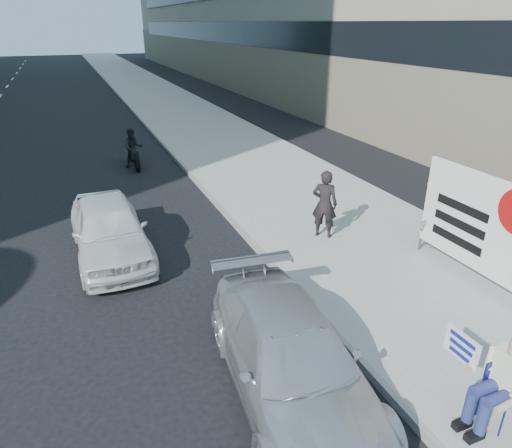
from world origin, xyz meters
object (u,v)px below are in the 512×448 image
jogger (438,211)px  protest_banner (482,224)px  motorcycle (133,150)px  seated_protester (501,378)px  pedestrian_woman (325,204)px  parked_sedan (291,357)px  white_sedan_near (109,229)px

jogger → protest_banner: bearing=56.9°
protest_banner → motorcycle: 12.16m
seated_protester → jogger: jogger is taller
pedestrian_woman → protest_banner: bearing=160.0°
protest_banner → motorcycle: bearing=113.9°
pedestrian_woman → parked_sedan: (-2.92, -4.15, -0.37)m
jogger → parked_sedan: (-4.99, -2.71, -0.41)m
seated_protester → jogger: bearing=56.0°
pedestrian_woman → parked_sedan: 5.09m
pedestrian_woman → protest_banner: size_ratio=0.54×
seated_protester → protest_banner: (2.49, 2.77, 0.53)m
jogger → motorcycle: 10.95m
parked_sedan → motorcycle: 12.27m
seated_protester → protest_banner: bearing=48.1°
pedestrian_woman → white_sedan_near: size_ratio=0.43×
seated_protester → motorcycle: bearing=99.9°
motorcycle → pedestrian_woman: bearing=-67.7°
white_sedan_near → motorcycle: motorcycle is taller
jogger → protest_banner: protest_banner is taller
seated_protester → jogger: (2.91, 4.32, 0.14)m
motorcycle → white_sedan_near: bearing=-102.2°
parked_sedan → white_sedan_near: size_ratio=1.08×
jogger → white_sedan_near: (-6.89, 2.60, -0.36)m
seated_protester → protest_banner: size_ratio=0.43×
protest_banner → motorcycle: size_ratio=1.50×
jogger → motorcycle: bearing=-78.7°
seated_protester → parked_sedan: bearing=142.2°
protest_banner → parked_sedan: size_ratio=0.73×
jogger → white_sedan_near: size_ratio=0.45×
motorcycle → jogger: bearing=-60.4°
jogger → seated_protester: bearing=38.1°
white_sedan_near → seated_protester: bearing=-61.5°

